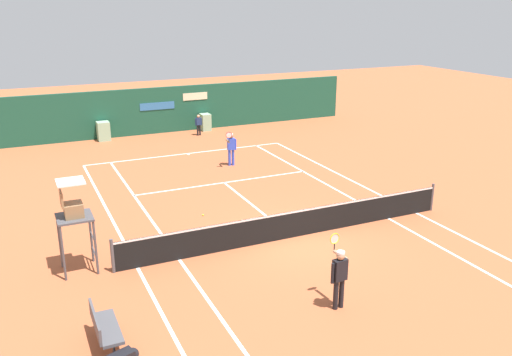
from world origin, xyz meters
The scene contains 9 objects.
ground_plane centered at (0.00, 0.58, 0.00)m, with size 80.00×80.00×0.01m.
tennis_net centered at (0.00, 0.00, 0.51)m, with size 12.10×0.10×1.07m.
sponsor_back_wall centered at (-0.04, 16.97, 1.34)m, with size 25.00×1.02×2.77m.
umpire_chair centered at (-6.90, 0.55, 1.83)m, with size 1.00×1.00×2.81m.
player_bench centered at (-6.85, -3.48, 0.51)m, with size 0.54×1.48×0.88m.
player_on_baseline centered at (1.29, 8.72, 0.96)m, with size 0.71×0.66×1.82m.
player_near_side centered at (-1.04, -4.37, 0.98)m, with size 0.60×0.71×1.85m.
ball_kid_centre_post centered at (1.89, 15.36, 0.72)m, with size 0.42×0.19×1.25m.
tennis_ball_mid_court centered at (-2.14, 3.10, 0.03)m, with size 0.07×0.07×0.07m, color #CCE033.
Camera 1 is at (-8.10, -14.65, 7.58)m, focal length 37.68 mm.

